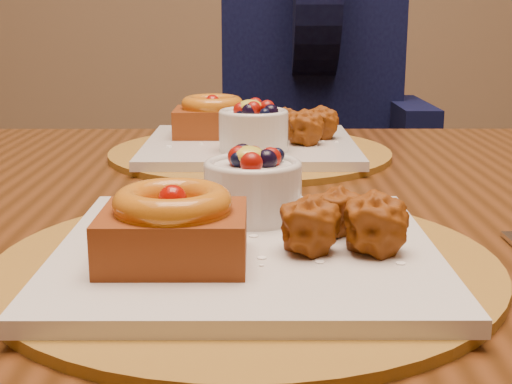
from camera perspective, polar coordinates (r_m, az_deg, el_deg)
dining_table at (r=0.78m, az=-0.56°, el=-5.83°), size 1.60×0.90×0.76m
place_setting_near at (r=0.54m, az=-0.97°, el=-3.76°), size 0.38×0.38×0.08m
place_setting_far at (r=0.96m, az=-0.63°, el=4.28°), size 0.38×0.38×0.08m
chair_far at (r=1.83m, az=2.18°, el=0.37°), size 0.58×0.58×0.91m
diner at (r=1.63m, az=4.38°, el=10.47°), size 0.48×0.47×0.79m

